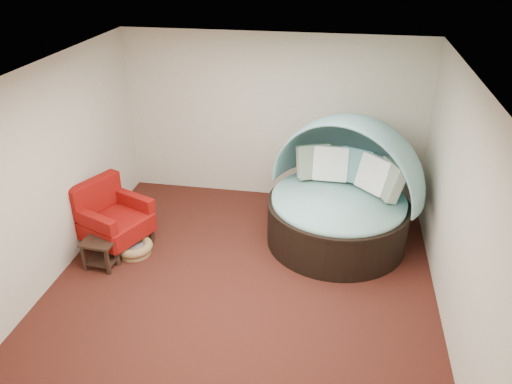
% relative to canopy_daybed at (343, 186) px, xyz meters
% --- Properties ---
extents(floor, '(5.00, 5.00, 0.00)m').
position_rel_canopy_daybed_xyz_m(floor, '(-1.22, -1.25, -0.88)').
color(floor, '#451B13').
rests_on(floor, ground).
extents(wall_back, '(5.00, 0.00, 5.00)m').
position_rel_canopy_daybed_xyz_m(wall_back, '(-1.22, 1.25, 0.52)').
color(wall_back, beige).
rests_on(wall_back, floor).
extents(wall_front, '(5.00, 0.00, 5.00)m').
position_rel_canopy_daybed_xyz_m(wall_front, '(-1.22, -3.75, 0.52)').
color(wall_front, beige).
rests_on(wall_front, floor).
extents(wall_left, '(0.00, 5.00, 5.00)m').
position_rel_canopy_daybed_xyz_m(wall_left, '(-3.72, -1.25, 0.52)').
color(wall_left, beige).
rests_on(wall_left, floor).
extents(wall_right, '(0.00, 5.00, 5.00)m').
position_rel_canopy_daybed_xyz_m(wall_right, '(1.28, -1.25, 0.52)').
color(wall_right, beige).
rests_on(wall_right, floor).
extents(ceiling, '(5.00, 5.00, 0.00)m').
position_rel_canopy_daybed_xyz_m(ceiling, '(-1.22, -1.25, 1.92)').
color(ceiling, white).
rests_on(ceiling, wall_back).
extents(canopy_daybed, '(2.74, 2.70, 1.90)m').
position_rel_canopy_daybed_xyz_m(canopy_daybed, '(0.00, 0.00, 0.00)').
color(canopy_daybed, black).
rests_on(canopy_daybed, floor).
extents(pet_basket, '(0.59, 0.59, 0.18)m').
position_rel_canopy_daybed_xyz_m(pet_basket, '(-2.91, -0.95, -0.78)').
color(pet_basket, olive).
rests_on(pet_basket, floor).
extents(red_armchair, '(1.13, 1.13, 1.01)m').
position_rel_canopy_daybed_xyz_m(red_armchair, '(-3.28, -0.77, -0.42)').
color(red_armchair, black).
rests_on(red_armchair, floor).
extents(side_table, '(0.48, 0.48, 0.43)m').
position_rel_canopy_daybed_xyz_m(side_table, '(-3.22, -1.29, -0.60)').
color(side_table, black).
rests_on(side_table, floor).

